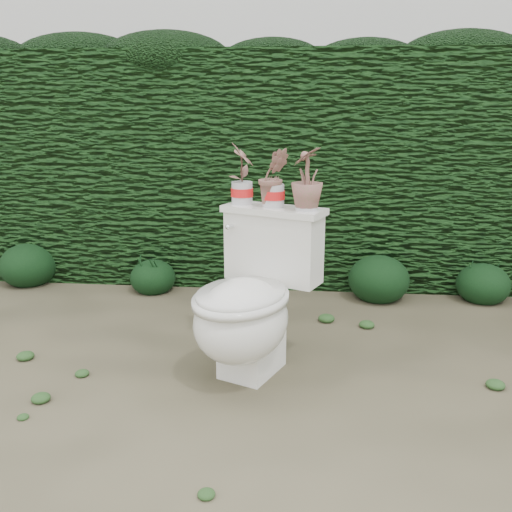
# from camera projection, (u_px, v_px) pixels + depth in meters

# --- Properties ---
(ground) EXTENTS (60.00, 60.00, 0.00)m
(ground) POSITION_uv_depth(u_px,v_px,m) (237.00, 357.00, 2.92)
(ground) COLOR #6B6449
(ground) RESTS_ON ground
(hedge) EXTENTS (8.00, 1.00, 1.60)m
(hedge) POSITION_uv_depth(u_px,v_px,m) (263.00, 166.00, 4.25)
(hedge) COLOR #1D4717
(hedge) RESTS_ON ground
(house_wall) EXTENTS (8.00, 3.50, 4.00)m
(house_wall) POSITION_uv_depth(u_px,v_px,m) (331.00, 48.00, 8.10)
(house_wall) COLOR silver
(house_wall) RESTS_ON ground
(toilet) EXTENTS (0.68, 0.80, 0.78)m
(toilet) POSITION_uv_depth(u_px,v_px,m) (250.00, 304.00, 2.66)
(toilet) COLOR silver
(toilet) RESTS_ON ground
(potted_plant_left) EXTENTS (0.12, 0.16, 0.28)m
(potted_plant_left) POSITION_uv_depth(u_px,v_px,m) (242.00, 175.00, 2.80)
(potted_plant_left) COLOR #286D22
(potted_plant_left) RESTS_ON toilet
(potted_plant_center) EXTENTS (0.17, 0.15, 0.27)m
(potted_plant_center) POSITION_uv_depth(u_px,v_px,m) (274.00, 179.00, 2.72)
(potted_plant_center) COLOR #286D22
(potted_plant_center) RESTS_ON toilet
(potted_plant_right) EXTENTS (0.20, 0.20, 0.28)m
(potted_plant_right) POSITION_uv_depth(u_px,v_px,m) (307.00, 180.00, 2.64)
(potted_plant_right) COLOR #286D22
(potted_plant_right) RESTS_ON toilet
(liriope_clump_1) EXTENTS (0.40, 0.40, 0.32)m
(liriope_clump_1) POSITION_uv_depth(u_px,v_px,m) (28.00, 262.00, 4.07)
(liriope_clump_1) COLOR black
(liriope_clump_1) RESTS_ON ground
(liriope_clump_2) EXTENTS (0.31, 0.31, 0.25)m
(liriope_clump_2) POSITION_uv_depth(u_px,v_px,m) (153.00, 274.00, 3.91)
(liriope_clump_2) COLOR black
(liriope_clump_2) RESTS_ON ground
(liriope_clump_3) EXTENTS (0.30, 0.30, 0.24)m
(liriope_clump_3) POSITION_uv_depth(u_px,v_px,m) (252.00, 275.00, 3.90)
(liriope_clump_3) COLOR black
(liriope_clump_3) RESTS_ON ground
(liriope_clump_4) EXTENTS (0.40, 0.40, 0.32)m
(liriope_clump_4) POSITION_uv_depth(u_px,v_px,m) (379.00, 275.00, 3.75)
(liriope_clump_4) COLOR black
(liriope_clump_4) RESTS_ON ground
(liriope_clump_5) EXTENTS (0.34, 0.34, 0.28)m
(liriope_clump_5) POSITION_uv_depth(u_px,v_px,m) (484.00, 280.00, 3.73)
(liriope_clump_5) COLOR black
(liriope_clump_5) RESTS_ON ground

